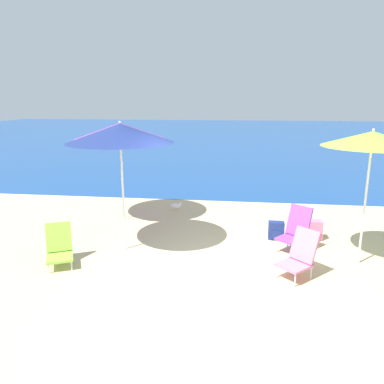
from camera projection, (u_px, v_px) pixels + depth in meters
name	position (u px, v px, depth m)	size (l,w,h in m)	color
ground_plane	(225.00, 281.00, 5.78)	(60.00, 60.00, 0.00)	#D1BA89
sea_water	(239.00, 134.00, 29.50)	(60.00, 40.00, 0.01)	#19478C
beach_umbrella_navy	(120.00, 133.00, 6.50)	(1.89, 1.89, 2.36)	white
beach_umbrella_lime	(372.00, 139.00, 5.90)	(1.57, 1.57, 2.28)	white
beach_umbrella_purple	(120.00, 131.00, 8.28)	(2.01, 2.01, 2.26)	white
beach_chair_pink	(299.00, 255.00, 5.83)	(0.70, 0.70, 0.76)	silver
beach_chair_purple	(295.00, 229.00, 6.82)	(0.68, 0.70, 0.84)	silver
beach_chair_lime	(59.00, 247.00, 6.32)	(0.64, 0.72, 0.68)	silver
backpack_pink	(314.00, 230.00, 7.46)	(0.30, 0.26, 0.39)	pink
backpack_navy	(276.00, 231.00, 7.47)	(0.30, 0.21, 0.36)	navy
seagull	(176.00, 206.00, 9.34)	(0.27, 0.11, 0.23)	gold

